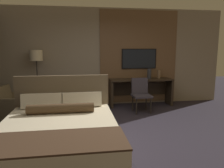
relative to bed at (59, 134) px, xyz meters
The scene contains 10 objects.
ground_plane 1.19m from the bed, 20.17° to the left, with size 16.00×16.00×0.00m, color #28232D.
wall_back_tv_panel 3.40m from the bed, 67.92° to the left, with size 7.20×0.09×2.80m.
bed is the anchor object (origin of this frame).
desk 3.43m from the bed, 52.05° to the left, with size 1.81×0.53×0.78m.
tv 3.74m from the bed, 54.13° to the left, with size 1.04×0.04×0.59m.
desk_chair 2.84m from the bed, 47.01° to the left, with size 0.49×0.49×0.88m.
armchair_by_window 2.39m from the bed, 120.26° to the left, with size 0.93×0.95×0.77m.
floor_lamp 2.97m from the bed, 106.22° to the left, with size 0.34×0.34×1.61m.
vase_tall 3.85m from the bed, 45.53° to the left, with size 0.09×0.09×0.23m.
vase_short 3.61m from the bed, 48.59° to the left, with size 0.12×0.12×0.29m.
Camera 1 is at (-0.75, -3.78, 1.66)m, focal length 35.00 mm.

